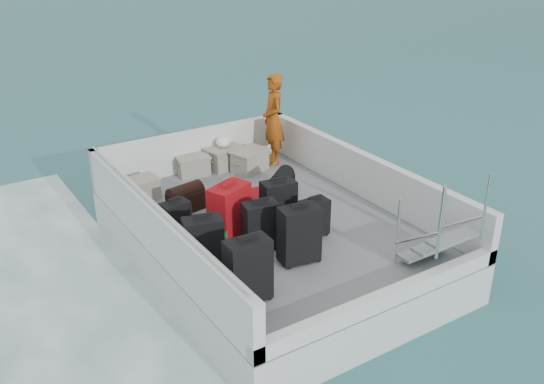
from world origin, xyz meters
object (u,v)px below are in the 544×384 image
Objects in this scene: suitcase_8 at (265,199)px; suitcase_2 at (176,221)px; suitcase_3 at (299,235)px; crate_2 at (224,158)px; crate_1 at (193,166)px; passenger at (273,120)px; suitcase_1 at (203,245)px; suitcase_4 at (261,226)px; suitcase_6 at (314,218)px; suitcase_5 at (229,212)px; crate_3 at (250,161)px; suitcase_0 at (248,271)px; crate_0 at (141,190)px; suitcase_7 at (278,204)px.

suitcase_2 is at bearing 104.76° from suitcase_8.
suitcase_3 is 3.39m from crate_2.
passenger is at bearing -10.13° from crate_1.
suitcase_1 is 1.20m from suitcase_3.
suitcase_2 is at bearing 145.10° from suitcase_4.
crate_2 is at bearing 72.12° from suitcase_1.
suitcase_6 is (1.63, -0.94, -0.01)m from suitcase_2.
suitcase_2 reaches higher than crate_2.
suitcase_3 is at bearing -57.86° from suitcase_2.
crate_1 is (1.19, 1.92, -0.12)m from suitcase_2.
suitcase_6 is at bearing -52.44° from suitcase_5.
crate_3 is at bearing -14.30° from suitcase_8.
suitcase_0 is 1.50× the size of crate_0.
suitcase_1 is 0.45× the size of passenger.
suitcase_6 is 2.86m from crate_2.
suitcase_0 is 1.17× the size of suitcase_7.
suitcase_4 is at bearing -19.89° from passenger.
suitcase_1 is at bearing -30.13° from passenger.
suitcase_5 is (-0.43, 1.03, 0.00)m from suitcase_3.
suitcase_0 reaches higher than suitcase_6.
crate_1 is 0.32× the size of passenger.
passenger reaches higher than suitcase_3.
suitcase_5 is (-0.19, 0.49, 0.05)m from suitcase_4.
suitcase_1 is 3.74m from passenger.
suitcase_2 is 0.85× the size of suitcase_8.
crate_2 is at bearing 41.86° from suitcase_2.
suitcase_7 is at bearing -109.58° from crate_3.
suitcase_5 reaches higher than crate_0.
suitcase_2 is at bearing -121.81° from crate_1.
passenger is at bearing 4.37° from crate_0.
suitcase_6 is at bearing 46.67° from suitcase_3.
suitcase_3 reaches higher than suitcase_6.
suitcase_2 is 1.03× the size of suitcase_6.
suitcase_4 is 0.81m from suitcase_6.
suitcase_8 is at bearing 49.66° from suitcase_1.
suitcase_6 is at bearing 3.45° from suitcase_4.
crate_0 is (-0.02, 3.23, -0.23)m from suitcase_0.
suitcase_6 is at bearing -57.00° from crate_0.
suitcase_6 is at bearing -5.20° from passenger.
suitcase_4 is (0.74, 0.93, -0.06)m from suitcase_0.
suitcase_2 is 1.45m from suitcase_7.
suitcase_1 is 0.92× the size of suitcase_5.
suitcase_5 is 1.09m from suitcase_8.
suitcase_0 is at bearing -114.64° from crate_2.
crate_3 is (0.31, -0.37, -0.00)m from crate_2.
suitcase_4 is 1.28× the size of crate_0.
suitcase_4 is 1.14× the size of crate_2.
suitcase_0 is 1.17× the size of suitcase_4.
suitcase_2 reaches higher than crate_0.
crate_3 reaches higher than crate_1.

